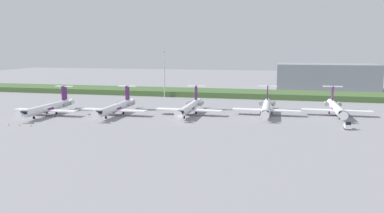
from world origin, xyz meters
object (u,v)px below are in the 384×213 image
object	(u,v)px
safety_cone_front_marker	(9,124)
safety_cone_mid_marker	(19,125)
regional_jet_nearest	(48,108)
safety_cone_rear_marker	(31,125)
regional_jet_fourth	(266,107)
antenna_mast	(164,78)
regional_jet_third	(190,107)
baggage_tug	(348,126)
regional_jet_second	(116,107)
regional_jet_fifth	(336,108)

from	to	relation	value
safety_cone_front_marker	safety_cone_mid_marker	size ratio (longest dim) A/B	1.00
regional_jet_nearest	safety_cone_rear_marker	distance (m)	19.47
regional_jet_fourth	antenna_mast	distance (m)	60.86
regional_jet_third	regional_jet_fourth	bearing A→B (deg)	11.92
regional_jet_nearest	baggage_tug	xyz separation A→B (m)	(96.49, -2.04, -1.53)
antenna_mast	baggage_tug	bearing A→B (deg)	-38.26
regional_jet_fourth	safety_cone_mid_marker	world-z (taller)	regional_jet_fourth
regional_jet_second	antenna_mast	bearing A→B (deg)	86.69
safety_cone_mid_marker	safety_cone_front_marker	bearing A→B (deg)	-178.83
safety_cone_front_marker	safety_cone_mid_marker	distance (m)	3.58
regional_jet_fourth	antenna_mast	bearing A→B (deg)	142.30
regional_jet_fifth	antenna_mast	xyz separation A→B (m)	(-71.22, 32.56, 6.33)
regional_jet_second	regional_jet_fifth	bearing A→B (deg)	12.13
regional_jet_second	regional_jet_fourth	world-z (taller)	same
regional_jet_fifth	antenna_mast	distance (m)	78.56
regional_jet_second	safety_cone_front_marker	world-z (taller)	regional_jet_second
regional_jet_fourth	safety_cone_mid_marker	xyz separation A→B (m)	(-70.84, -35.38, -2.26)
antenna_mast	regional_jet_nearest	bearing A→B (deg)	-115.16
regional_jet_nearest	antenna_mast	xyz separation A→B (m)	(25.38, 54.04, 6.33)
regional_jet_nearest	regional_jet_second	distance (m)	23.26
safety_cone_front_marker	safety_cone_rear_marker	xyz separation A→B (m)	(7.40, 0.13, 0.00)
regional_jet_fifth	regional_jet_second	bearing A→B (deg)	-167.87
safety_cone_front_marker	safety_cone_mid_marker	xyz separation A→B (m)	(3.58, 0.07, 0.00)
regional_jet_second	safety_cone_mid_marker	distance (m)	31.36
regional_jet_second	antenna_mast	xyz separation A→B (m)	(2.80, 48.46, 6.33)
antenna_mast	safety_cone_rear_marker	xyz separation A→B (m)	(-19.12, -72.33, -8.59)
regional_jet_fourth	safety_cone_rear_marker	distance (m)	75.79
regional_jet_nearest	regional_jet_third	xyz separation A→B (m)	(47.37, 11.56, 0.00)
regional_jet_fifth	safety_cone_front_marker	bearing A→B (deg)	-157.79
regional_jet_nearest	regional_jet_fifth	world-z (taller)	same
regional_jet_third	safety_cone_front_marker	distance (m)	57.07
regional_jet_fourth	safety_cone_front_marker	bearing A→B (deg)	-154.53
safety_cone_front_marker	regional_jet_fifth	bearing A→B (deg)	22.21
regional_jet_third	antenna_mast	distance (m)	48.25
regional_jet_fourth	regional_jet_second	bearing A→B (deg)	-167.28
regional_jet_fourth	regional_jet_nearest	bearing A→B (deg)	-166.92
regional_jet_third	regional_jet_fourth	size ratio (longest dim) A/B	1.00
regional_jet_fourth	regional_jet_fifth	xyz separation A→B (m)	(23.32, 4.46, 0.00)
regional_jet_third	safety_cone_front_marker	size ratio (longest dim) A/B	56.36
regional_jet_third	regional_jet_fourth	world-z (taller)	same
antenna_mast	safety_cone_mid_marker	world-z (taller)	antenna_mast
regional_jet_third	safety_cone_rear_marker	bearing A→B (deg)	-144.01
regional_jet_nearest	safety_cone_front_marker	distance (m)	18.60
regional_jet_fourth	safety_cone_mid_marker	bearing A→B (deg)	-153.46
safety_cone_mid_marker	safety_cone_rear_marker	size ratio (longest dim) A/B	1.00
safety_cone_mid_marker	safety_cone_rear_marker	world-z (taller)	same
baggage_tug	safety_cone_rear_marker	xyz separation A→B (m)	(-90.23, -16.25, -0.73)
regional_jet_nearest	safety_cone_rear_marker	world-z (taller)	regional_jet_nearest
antenna_mast	regional_jet_fifth	bearing A→B (deg)	-24.57
regional_jet_second	regional_jet_third	world-z (taller)	same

